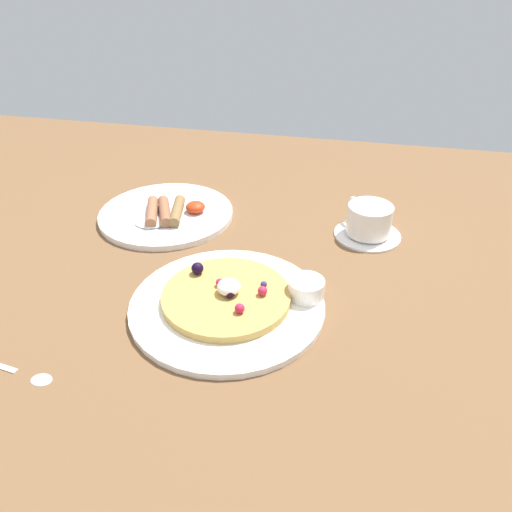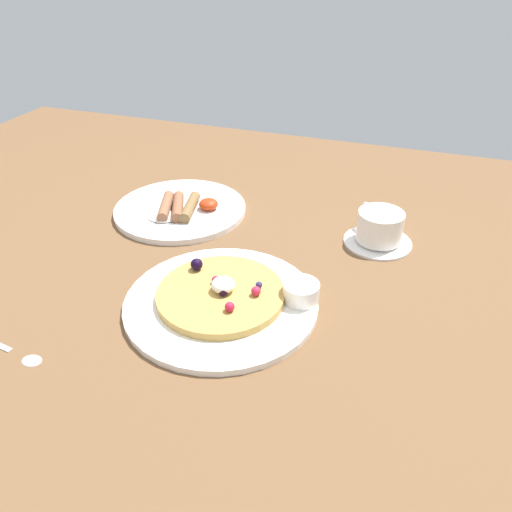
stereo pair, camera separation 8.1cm
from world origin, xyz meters
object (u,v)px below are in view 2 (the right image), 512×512
Objects in this scene: syrup_ramekin at (301,292)px; breakfast_plate at (180,209)px; coffee_saucer at (378,241)px; coffee_cup at (380,225)px; teaspoon at (17,353)px; pancake_plate at (221,303)px.

breakfast_plate is at bearing 145.33° from syrup_ramekin.
coffee_saucer is 1.24× the size of coffee_cup.
coffee_saucer is at bearing 46.79° from teaspoon.
pancake_plate is 5.31× the size of syrup_ramekin.
syrup_ramekin is 41.09cm from teaspoon.
pancake_plate is 29.37cm from teaspoon.
coffee_cup reaches higher than coffee_saucer.
pancake_plate is 2.96× the size of coffee_cup.
pancake_plate is 2.39× the size of coffee_saucer.
coffee_cup is (-0.09, 0.12, 3.27)cm from coffee_saucer.
pancake_plate is at bearing 40.25° from teaspoon.
coffee_saucer is at bearing 68.51° from syrup_ramekin.
breakfast_plate is at bearing -178.49° from coffee_cup.
pancake_plate reaches higher than coffee_saucer.
breakfast_plate is at bearing 127.48° from pancake_plate.
breakfast_plate reaches higher than teaspoon.
syrup_ramekin is 37.96cm from breakfast_plate.
teaspoon is (-33.94, -23.06, -2.34)cm from syrup_ramekin.
pancake_plate is at bearing -52.52° from breakfast_plate.
pancake_plate is 33.49cm from coffee_saucer.
coffee_saucer is at bearing 52.52° from pancake_plate.
breakfast_plate is at bearing 86.47° from teaspoon.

